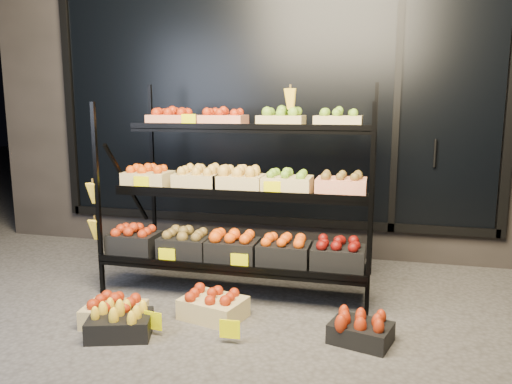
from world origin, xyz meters
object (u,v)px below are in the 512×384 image
(floor_crate_left, at_px, (114,311))
(floor_crate_midleft, at_px, (120,322))
(display_rack, at_px, (239,192))
(floor_crate_midright, at_px, (213,304))

(floor_crate_left, height_order, floor_crate_midleft, floor_crate_midleft)
(display_rack, relative_size, floor_crate_left, 5.20)
(floor_crate_left, bearing_deg, floor_crate_midright, 16.49)
(floor_crate_left, xyz_separation_m, floor_crate_midright, (0.62, 0.26, 0.01))
(display_rack, distance_m, floor_crate_left, 1.31)
(display_rack, relative_size, floor_crate_midright, 4.47)
(display_rack, bearing_deg, floor_crate_midright, -90.56)
(floor_crate_midleft, xyz_separation_m, floor_crate_midright, (0.50, 0.41, 0.00))
(display_rack, bearing_deg, floor_crate_midleft, -115.56)
(display_rack, distance_m, floor_crate_midright, 0.95)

